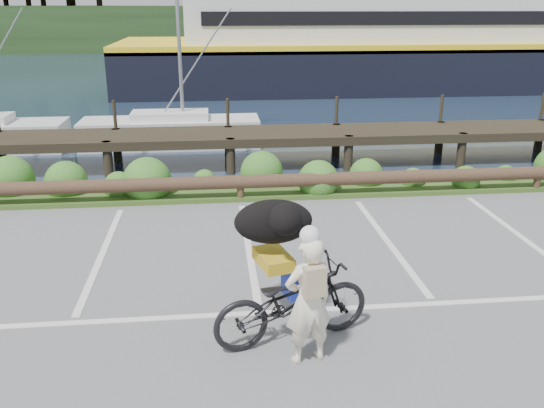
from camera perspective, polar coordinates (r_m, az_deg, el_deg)
The scene contains 7 objects.
ground at distance 8.74m, azimuth -1.47°, elevation -9.46°, with size 72.00×72.00×0.00m, color #5D5D60.
harbor_backdrop at distance 86.27m, azimuth -5.61°, elevation 16.31°, with size 170.00×160.00×30.00m.
vegetation_strip at distance 13.60m, azimuth -3.28°, elevation 1.44°, with size 34.00×1.60×0.10m, color #3D5B21.
log_rail at distance 12.95m, azimuth -3.12°, elevation 0.30°, with size 32.00×0.30×0.60m, color #443021, non-canonical shape.
bicycle at distance 7.52m, azimuth 2.01°, elevation -9.66°, with size 0.74×2.12×1.12m, color black.
cyclist at distance 7.00m, azimuth 3.62°, elevation -9.55°, with size 0.60×0.40×1.65m, color white.
dog at distance 7.73m, azimuth 0.14°, elevation -1.76°, with size 1.06×0.52×0.61m, color black.
Camera 1 is at (-0.59, -7.65, 4.18)m, focal length 38.00 mm.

